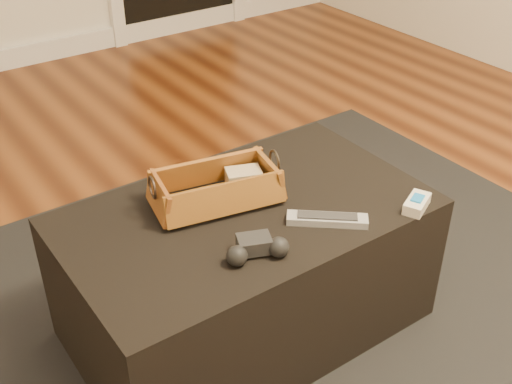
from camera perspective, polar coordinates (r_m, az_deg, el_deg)
floor at (r=1.88m, az=0.35°, el=-16.45°), size 5.00×5.50×0.01m
area_rug at (r=1.99m, az=0.03°, el=-12.44°), size 2.60×2.00×0.01m
ottoman at (r=1.87m, az=-0.86°, el=-6.89°), size 1.00×0.60×0.42m
tv_remote at (r=1.75m, az=-3.93°, el=-0.65°), size 0.19×0.06×0.02m
cloth_bundle at (r=1.81m, az=-1.10°, el=1.21°), size 0.12×0.10×0.05m
wicker_basket at (r=1.76m, az=-3.56°, el=0.23°), size 0.38×0.25×0.12m
game_controller at (r=1.56m, az=0.04°, el=-5.04°), size 0.17×0.12×0.05m
silver_remote at (r=1.70m, az=6.35°, el=-2.41°), size 0.19×0.17×0.02m
cream_gadget at (r=1.80m, az=14.10°, el=-1.00°), size 0.11×0.09×0.04m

